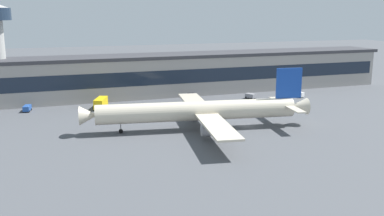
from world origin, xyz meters
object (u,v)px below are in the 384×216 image
(follow_me_car, at_px, (27,108))
(belt_loader, at_px, (296,94))
(fuel_truck, at_px, (101,103))
(crew_van, at_px, (193,97))
(airliner, at_px, (201,111))
(baggage_tug, at_px, (250,96))

(follow_me_car, bearing_deg, belt_loader, -4.67)
(follow_me_car, height_order, fuel_truck, fuel_truck)
(follow_me_car, relative_size, belt_loader, 0.70)
(crew_van, xyz_separation_m, belt_loader, (38.40, -5.11, -0.31))
(follow_me_car, relative_size, fuel_truck, 0.53)
(belt_loader, bearing_deg, airliner, -148.11)
(fuel_truck, bearing_deg, follow_me_car, 171.69)
(airliner, xyz_separation_m, fuel_truck, (-21.30, 34.80, -3.16))
(baggage_tug, bearing_deg, follow_me_car, 176.01)
(baggage_tug, xyz_separation_m, fuel_truck, (-52.86, 1.97, 0.80))
(fuel_truck, bearing_deg, belt_loader, -3.50)
(crew_van, height_order, belt_loader, crew_van)
(fuel_truck, relative_size, belt_loader, 1.33)
(baggage_tug, xyz_separation_m, belt_loader, (17.47, -2.34, 0.07))
(airliner, distance_m, fuel_truck, 40.92)
(baggage_tug, bearing_deg, fuel_truck, 177.87)
(fuel_truck, bearing_deg, airliner, -58.53)
(follow_me_car, distance_m, belt_loader, 93.12)
(baggage_tug, bearing_deg, belt_loader, -7.62)
(crew_van, bearing_deg, fuel_truck, -178.55)
(baggage_tug, height_order, belt_loader, belt_loader)
(airliner, bearing_deg, follow_me_car, 138.99)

